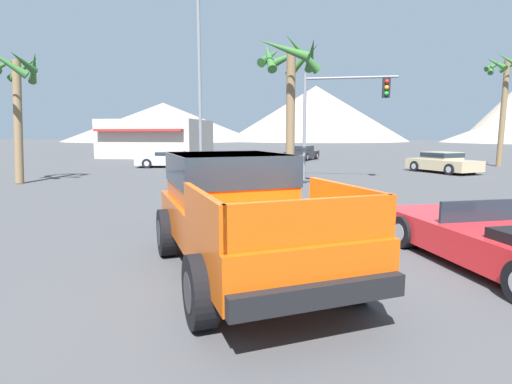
{
  "coord_description": "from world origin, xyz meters",
  "views": [
    {
      "loc": [
        0.84,
        -5.53,
        2.22
      ],
      "look_at": [
        -0.4,
        1.48,
        1.2
      ],
      "focal_mm": 28.0,
      "sensor_mm": 36.0,
      "label": 1
    }
  ],
  "objects_px": {
    "red_convertible_car": "(499,243)",
    "parked_car_tan": "(443,162)",
    "parked_car_dark": "(302,153)",
    "parked_car_silver": "(170,159)",
    "palm_tree_leaning": "(290,76)",
    "traffic_light_main": "(342,105)",
    "palm_tree_short": "(11,82)",
    "orange_pickup_truck": "(238,204)",
    "street_lamp_post": "(199,74)",
    "palm_tree_tall": "(506,81)"
  },
  "relations": [
    {
      "from": "palm_tree_tall",
      "to": "orange_pickup_truck",
      "type": "bearing_deg",
      "value": -118.84
    },
    {
      "from": "traffic_light_main",
      "to": "parked_car_tan",
      "type": "bearing_deg",
      "value": 40.46
    },
    {
      "from": "parked_car_silver",
      "to": "traffic_light_main",
      "type": "xyz_separation_m",
      "value": [
        11.28,
        -6.21,
        3.07
      ]
    },
    {
      "from": "red_convertible_car",
      "to": "parked_car_silver",
      "type": "bearing_deg",
      "value": 103.59
    },
    {
      "from": "parked_car_dark",
      "to": "palm_tree_leaning",
      "type": "distance_m",
      "value": 19.69
    },
    {
      "from": "traffic_light_main",
      "to": "palm_tree_tall",
      "type": "relative_size",
      "value": 0.67
    },
    {
      "from": "palm_tree_short",
      "to": "palm_tree_leaning",
      "type": "bearing_deg",
      "value": 1.22
    },
    {
      "from": "red_convertible_car",
      "to": "palm_tree_leaning",
      "type": "distance_m",
      "value": 10.91
    },
    {
      "from": "parked_car_tan",
      "to": "palm_tree_leaning",
      "type": "xyz_separation_m",
      "value": [
        -8.24,
        -8.81,
        3.91
      ]
    },
    {
      "from": "orange_pickup_truck",
      "to": "palm_tree_short",
      "type": "distance_m",
      "value": 16.04
    },
    {
      "from": "street_lamp_post",
      "to": "palm_tree_short",
      "type": "bearing_deg",
      "value": 178.69
    },
    {
      "from": "traffic_light_main",
      "to": "palm_tree_short",
      "type": "distance_m",
      "value": 14.98
    },
    {
      "from": "parked_car_silver",
      "to": "palm_tree_short",
      "type": "bearing_deg",
      "value": 148.48
    },
    {
      "from": "parked_car_silver",
      "to": "parked_car_tan",
      "type": "distance_m",
      "value": 17.39
    },
    {
      "from": "parked_car_silver",
      "to": "orange_pickup_truck",
      "type": "bearing_deg",
      "value": -168.99
    },
    {
      "from": "traffic_light_main",
      "to": "street_lamp_post",
      "type": "distance_m",
      "value": 7.08
    },
    {
      "from": "parked_car_silver",
      "to": "palm_tree_leaning",
      "type": "xyz_separation_m",
      "value": [
        9.12,
        -9.83,
        3.96
      ]
    },
    {
      "from": "orange_pickup_truck",
      "to": "parked_car_dark",
      "type": "distance_m",
      "value": 29.16
    },
    {
      "from": "orange_pickup_truck",
      "to": "parked_car_dark",
      "type": "bearing_deg",
      "value": 61.56
    },
    {
      "from": "parked_car_dark",
      "to": "parked_car_silver",
      "type": "bearing_deg",
      "value": -115.57
    },
    {
      "from": "parked_car_tan",
      "to": "street_lamp_post",
      "type": "bearing_deg",
      "value": 4.75
    },
    {
      "from": "red_convertible_car",
      "to": "parked_car_tan",
      "type": "distance_m",
      "value": 18.32
    },
    {
      "from": "parked_car_dark",
      "to": "red_convertible_car",
      "type": "bearing_deg",
      "value": -63.6
    },
    {
      "from": "palm_tree_leaning",
      "to": "parked_car_dark",
      "type": "bearing_deg",
      "value": 91.88
    },
    {
      "from": "orange_pickup_truck",
      "to": "palm_tree_leaning",
      "type": "relative_size",
      "value": 0.9
    },
    {
      "from": "parked_car_tan",
      "to": "traffic_light_main",
      "type": "relative_size",
      "value": 0.86
    },
    {
      "from": "street_lamp_post",
      "to": "palm_tree_tall",
      "type": "height_order",
      "value": "street_lamp_post"
    },
    {
      "from": "parked_car_silver",
      "to": "parked_car_tan",
      "type": "height_order",
      "value": "parked_car_tan"
    },
    {
      "from": "street_lamp_post",
      "to": "palm_tree_leaning",
      "type": "height_order",
      "value": "street_lamp_post"
    },
    {
      "from": "parked_car_dark",
      "to": "traffic_light_main",
      "type": "distance_m",
      "value": 16.2
    },
    {
      "from": "red_convertible_car",
      "to": "street_lamp_post",
      "type": "relative_size",
      "value": 0.64
    },
    {
      "from": "parked_car_tan",
      "to": "parked_car_silver",
      "type": "bearing_deg",
      "value": -36.82
    },
    {
      "from": "street_lamp_post",
      "to": "parked_car_tan",
      "type": "bearing_deg",
      "value": 38.19
    },
    {
      "from": "palm_tree_tall",
      "to": "palm_tree_leaning",
      "type": "xyz_separation_m",
      "value": [
        -13.4,
        -14.3,
        -1.29
      ]
    },
    {
      "from": "parked_car_silver",
      "to": "traffic_light_main",
      "type": "bearing_deg",
      "value": -132.95
    },
    {
      "from": "red_convertible_car",
      "to": "palm_tree_short",
      "type": "xyz_separation_m",
      "value": [
        -16.7,
        8.84,
        4.07
      ]
    },
    {
      "from": "palm_tree_leaning",
      "to": "red_convertible_car",
      "type": "bearing_deg",
      "value": -64.16
    },
    {
      "from": "street_lamp_post",
      "to": "palm_tree_tall",
      "type": "xyz_separation_m",
      "value": [
        16.95,
        14.76,
        1.19
      ]
    },
    {
      "from": "red_convertible_car",
      "to": "palm_tree_leaning",
      "type": "relative_size",
      "value": 0.82
    },
    {
      "from": "palm_tree_short",
      "to": "palm_tree_leaning",
      "type": "distance_m",
      "value": 12.29
    },
    {
      "from": "palm_tree_short",
      "to": "orange_pickup_truck",
      "type": "bearing_deg",
      "value": -37.73
    },
    {
      "from": "traffic_light_main",
      "to": "palm_tree_leaning",
      "type": "xyz_separation_m",
      "value": [
        -2.16,
        -3.62,
        0.89
      ]
    },
    {
      "from": "red_convertible_car",
      "to": "palm_tree_tall",
      "type": "height_order",
      "value": "palm_tree_tall"
    },
    {
      "from": "parked_car_silver",
      "to": "parked_car_tan",
      "type": "xyz_separation_m",
      "value": [
        17.36,
        -1.02,
        0.05
      ]
    },
    {
      "from": "palm_tree_tall",
      "to": "parked_car_silver",
      "type": "bearing_deg",
      "value": -168.8
    },
    {
      "from": "palm_tree_leaning",
      "to": "parked_car_silver",
      "type": "bearing_deg",
      "value": 132.85
    },
    {
      "from": "red_convertible_car",
      "to": "parked_car_dark",
      "type": "bearing_deg",
      "value": 78.11
    },
    {
      "from": "parked_car_tan",
      "to": "traffic_light_main",
      "type": "height_order",
      "value": "traffic_light_main"
    },
    {
      "from": "red_convertible_car",
      "to": "parked_car_silver",
      "type": "relative_size",
      "value": 1.04
    },
    {
      "from": "street_lamp_post",
      "to": "palm_tree_short",
      "type": "distance_m",
      "value": 8.75
    }
  ]
}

